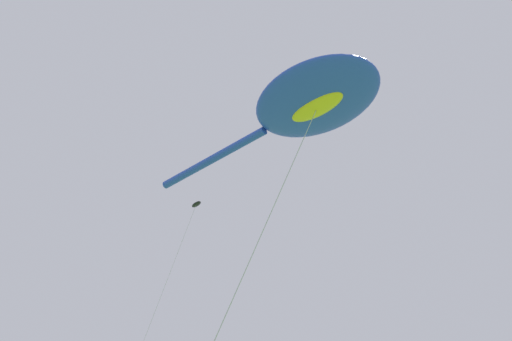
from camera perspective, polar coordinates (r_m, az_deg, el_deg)
The scene contains 2 objects.
big_show_kite at distance 18.51m, azimuth 6.12°, elevation 7.46°, with size 5.06×10.17×14.95m.
small_kite_streamer_purple at distance 33.59m, azimuth -6.85°, elevation -4.52°, with size 3.37×4.45×20.21m.
Camera 1 is at (-9.33, 3.97, 1.64)m, focal length 36.67 mm.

